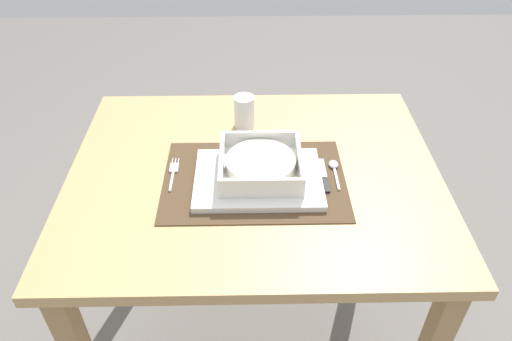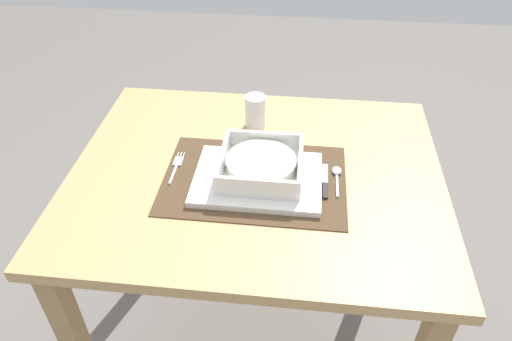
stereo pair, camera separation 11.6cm
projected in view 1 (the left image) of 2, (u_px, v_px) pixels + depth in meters
ground_plane at (255, 337)px, 1.68m from camera, size 6.00×6.00×0.00m
dining_table at (254, 203)px, 1.28m from camera, size 0.93×0.76×0.75m
placemat at (256, 179)px, 1.18m from camera, size 0.45×0.31×0.00m
serving_plate at (258, 179)px, 1.16m from camera, size 0.31×0.22×0.02m
porridge_bowl at (261, 165)px, 1.16m from camera, size 0.20×0.20×0.05m
fork at (174, 172)px, 1.19m from camera, size 0.02×0.13×0.00m
spoon at (334, 167)px, 1.20m from camera, size 0.02×0.11×0.01m
butter_knife at (325, 177)px, 1.18m from camera, size 0.01×0.13×0.01m
drinking_glass at (244, 114)px, 1.34m from camera, size 0.06×0.06×0.09m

